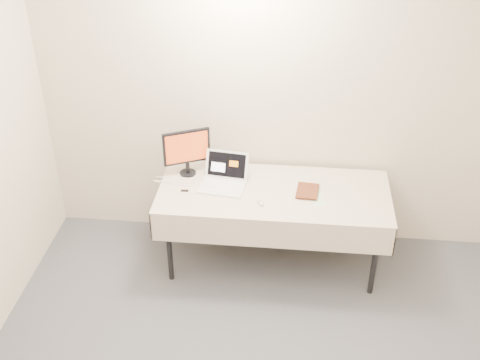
# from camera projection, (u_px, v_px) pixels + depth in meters

# --- Properties ---
(back_wall) EXTENTS (4.00, 0.10, 2.70)m
(back_wall) POSITION_uv_depth(u_px,v_px,m) (279.00, 97.00, 4.87)
(back_wall) COLOR beige
(back_wall) RESTS_ON ground
(table) EXTENTS (1.86, 0.81, 0.74)m
(table) POSITION_uv_depth(u_px,v_px,m) (274.00, 197.00, 4.85)
(table) COLOR black
(table) RESTS_ON ground
(laptop) EXTENTS (0.39, 0.38, 0.24)m
(laptop) POSITION_uv_depth(u_px,v_px,m) (224.00, 178.00, 4.88)
(laptop) COLOR white
(laptop) RESTS_ON table
(monitor) EXTENTS (0.37, 0.19, 0.40)m
(monitor) POSITION_uv_depth(u_px,v_px,m) (187.00, 149.00, 4.92)
(monitor) COLOR black
(monitor) RESTS_ON table
(book) EXTENTS (0.17, 0.04, 0.23)m
(book) POSITION_uv_depth(u_px,v_px,m) (297.00, 179.00, 4.76)
(book) COLOR brown
(book) RESTS_ON table
(alarm_clock) EXTENTS (0.14, 0.09, 0.06)m
(alarm_clock) POSITION_uv_depth(u_px,v_px,m) (233.00, 166.00, 5.10)
(alarm_clock) COLOR black
(alarm_clock) RESTS_ON table
(clicker) EXTENTS (0.08, 0.10, 0.02)m
(clicker) POSITION_uv_depth(u_px,v_px,m) (261.00, 202.00, 4.67)
(clicker) COLOR silver
(clicker) RESTS_ON table
(paper_form) EXTENTS (0.17, 0.28, 0.00)m
(paper_form) POSITION_uv_depth(u_px,v_px,m) (317.00, 197.00, 4.75)
(paper_form) COLOR #BCE0B2
(paper_form) RESTS_ON table
(usb_dongle) EXTENTS (0.06, 0.02, 0.01)m
(usb_dongle) POSITION_uv_depth(u_px,v_px,m) (185.00, 191.00, 4.82)
(usb_dongle) COLOR black
(usb_dongle) RESTS_ON table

